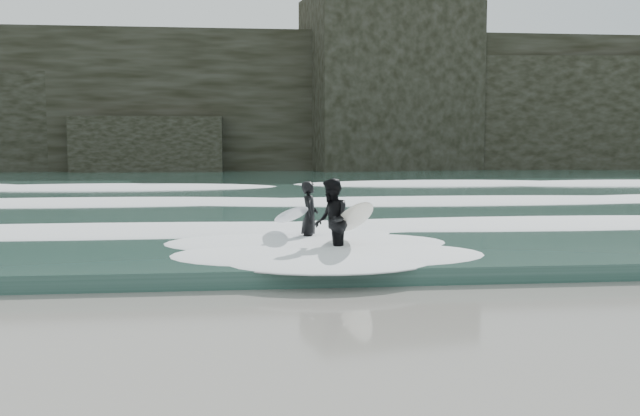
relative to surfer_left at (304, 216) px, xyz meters
The scene contains 8 objects.
ground 6.90m from the surfer_left, 87.15° to the right, with size 120.00×120.00×0.00m, color #7B6654.
sea 22.16m from the surfer_left, 89.12° to the left, with size 90.00×52.00×0.30m, color #2A4B42.
headland 39.38m from the surfer_left, 89.50° to the left, with size 70.00×9.00×10.00m, color black.
foam_near 2.20m from the surfer_left, 80.97° to the left, with size 60.00×3.20×0.20m, color white.
foam_mid 9.16m from the surfer_left, 87.86° to the left, with size 60.00×4.00×0.24m, color white.
foam_far 18.15m from the surfer_left, 88.92° to the left, with size 60.00×4.80×0.30m, color white.
surfer_left is the anchor object (origin of this frame).
surfer_right 1.64m from the surfer_left, 73.98° to the right, with size 1.11×2.16×1.63m.
Camera 1 is at (-1.61, -8.03, 2.32)m, focal length 40.00 mm.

